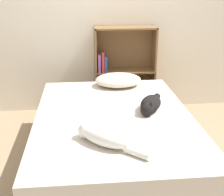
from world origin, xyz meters
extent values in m
plane|color=#997F60|center=(0.00, 0.00, 0.00)|extent=(8.00, 8.00, 0.00)
cube|color=silver|center=(0.00, 1.42, 1.25)|extent=(8.00, 0.06, 2.50)
cube|color=brown|center=(0.00, 0.00, 0.14)|extent=(1.38, 1.97, 0.27)
cube|color=beige|center=(0.00, 0.00, 0.39)|extent=(1.34, 1.91, 0.23)
ellipsoid|color=beige|center=(0.13, 0.77, 0.57)|extent=(0.50, 0.37, 0.14)
ellipsoid|color=white|center=(-0.12, -0.51, 0.57)|extent=(0.42, 0.39, 0.14)
sphere|color=white|center=(-0.25, -0.40, 0.57)|extent=(0.12, 0.12, 0.12)
cone|color=white|center=(-0.27, -0.42, 0.63)|extent=(0.04, 0.04, 0.03)
cone|color=white|center=(-0.23, -0.37, 0.63)|extent=(0.04, 0.04, 0.03)
cylinder|color=white|center=(0.09, -0.69, 0.53)|extent=(0.18, 0.16, 0.06)
ellipsoid|color=black|center=(0.34, 0.07, 0.57)|extent=(0.29, 0.36, 0.13)
sphere|color=black|center=(0.28, -0.05, 0.56)|extent=(0.12, 0.12, 0.12)
cone|color=black|center=(0.31, -0.06, 0.63)|extent=(0.04, 0.04, 0.03)
cone|color=black|center=(0.25, -0.03, 0.63)|extent=(0.04, 0.04, 0.03)
cylinder|color=black|center=(0.43, 0.27, 0.53)|extent=(0.12, 0.16, 0.06)
cube|color=brown|center=(-0.09, 1.25, 0.54)|extent=(0.02, 0.26, 1.07)
cube|color=brown|center=(0.63, 1.25, 0.54)|extent=(0.02, 0.26, 1.07)
cube|color=brown|center=(0.27, 1.25, 0.01)|extent=(0.74, 0.26, 0.02)
cube|color=brown|center=(0.27, 1.25, 1.06)|extent=(0.74, 0.26, 0.02)
cube|color=brown|center=(0.27, 1.25, 0.54)|extent=(0.70, 0.26, 0.02)
cube|color=brown|center=(0.27, 1.37, 0.54)|extent=(0.74, 0.02, 1.07)
cube|color=#8C4C99|center=(-0.05, 1.21, 0.65)|extent=(0.03, 0.16, 0.21)
cube|color=#B7332D|center=(-0.01, 1.21, 0.67)|extent=(0.03, 0.16, 0.24)
cube|color=#2D519E|center=(0.02, 1.21, 0.64)|extent=(0.02, 0.16, 0.19)
camera|label=1|loc=(-0.25, -2.45, 1.60)|focal=50.00mm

